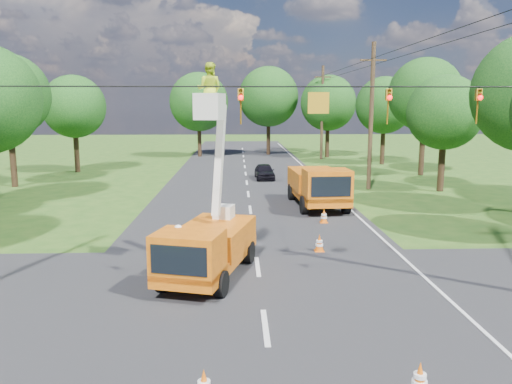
{
  "coord_description": "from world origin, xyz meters",
  "views": [
    {
      "loc": [
        -0.71,
        -12.25,
        5.77
      ],
      "look_at": [
        -0.02,
        6.04,
        2.6
      ],
      "focal_mm": 35.0,
      "sensor_mm": 36.0,
      "label": 1
    }
  ],
  "objects_px": {
    "pole_right_far": "(322,112)",
    "traffic_cone_2": "(319,243)",
    "second_truck": "(318,185)",
    "pole_right_mid": "(371,116)",
    "tree_far_c": "(328,103)",
    "traffic_cone_1": "(420,379)",
    "traffic_cone_3": "(324,216)",
    "tree_left_e": "(8,95)",
    "traffic_cone_6": "(302,195)",
    "tree_right_e": "(384,105)",
    "tree_far_a": "(199,102)",
    "tree_far_b": "(269,97)",
    "distant_car": "(264,171)",
    "tree_left_f": "(74,107)",
    "tree_right_c": "(445,113)",
    "bucket_truck": "(208,233)",
    "ground_worker": "(179,259)",
    "tree_right_d": "(425,95)"
  },
  "relations": [
    {
      "from": "pole_right_far",
      "to": "traffic_cone_2",
      "type": "bearing_deg",
      "value": -99.63
    },
    {
      "from": "second_truck",
      "to": "pole_right_mid",
      "type": "distance_m",
      "value": 8.66
    },
    {
      "from": "second_truck",
      "to": "tree_far_c",
      "type": "bearing_deg",
      "value": 75.66
    },
    {
      "from": "traffic_cone_1",
      "to": "traffic_cone_3",
      "type": "distance_m",
      "value": 14.98
    },
    {
      "from": "tree_left_e",
      "to": "traffic_cone_2",
      "type": "bearing_deg",
      "value": -41.48
    },
    {
      "from": "traffic_cone_6",
      "to": "tree_right_e",
      "type": "xyz_separation_m",
      "value": [
        10.57,
        19.36,
        5.45
      ]
    },
    {
      "from": "traffic_cone_2",
      "to": "pole_right_far",
      "type": "xyz_separation_m",
      "value": [
        5.95,
        35.1,
        4.75
      ]
    },
    {
      "from": "tree_far_a",
      "to": "tree_far_c",
      "type": "height_order",
      "value": "tree_far_a"
    },
    {
      "from": "tree_far_b",
      "to": "distant_car",
      "type": "bearing_deg",
      "value": -94.44
    },
    {
      "from": "traffic_cone_1",
      "to": "pole_right_far",
      "type": "relative_size",
      "value": 0.07
    },
    {
      "from": "tree_left_f",
      "to": "tree_far_a",
      "type": "xyz_separation_m",
      "value": [
        9.8,
        13.0,
        0.5
      ]
    },
    {
      "from": "tree_far_a",
      "to": "tree_far_b",
      "type": "xyz_separation_m",
      "value": [
        8.0,
        2.0,
        0.62
      ]
    },
    {
      "from": "tree_left_e",
      "to": "tree_right_c",
      "type": "xyz_separation_m",
      "value": [
        30.0,
        -3.0,
        -1.18
      ]
    },
    {
      "from": "bucket_truck",
      "to": "traffic_cone_3",
      "type": "height_order",
      "value": "bucket_truck"
    },
    {
      "from": "pole_right_far",
      "to": "ground_worker",
      "type": "bearing_deg",
      "value": -105.85
    },
    {
      "from": "tree_left_e",
      "to": "tree_right_d",
      "type": "relative_size",
      "value": 0.97
    },
    {
      "from": "second_truck",
      "to": "tree_far_a",
      "type": "xyz_separation_m",
      "value": [
        -8.91,
        29.26,
        4.91
      ]
    },
    {
      "from": "second_truck",
      "to": "ground_worker",
      "type": "bearing_deg",
      "value": -120.15
    },
    {
      "from": "ground_worker",
      "to": "traffic_cone_1",
      "type": "relative_size",
      "value": 2.75
    },
    {
      "from": "bucket_truck",
      "to": "traffic_cone_3",
      "type": "relative_size",
      "value": 10.09
    },
    {
      "from": "pole_right_far",
      "to": "tree_far_a",
      "type": "height_order",
      "value": "pole_right_far"
    },
    {
      "from": "traffic_cone_6",
      "to": "tree_left_e",
      "type": "height_order",
      "value": "tree_left_e"
    },
    {
      "from": "tree_left_e",
      "to": "tree_far_b",
      "type": "bearing_deg",
      "value": 49.28
    },
    {
      "from": "traffic_cone_2",
      "to": "ground_worker",
      "type": "bearing_deg",
      "value": -142.73
    },
    {
      "from": "tree_right_d",
      "to": "tree_far_a",
      "type": "bearing_deg",
      "value": 141.06
    },
    {
      "from": "distant_car",
      "to": "tree_left_f",
      "type": "relative_size",
      "value": 0.43
    },
    {
      "from": "tree_right_c",
      "to": "tree_right_d",
      "type": "bearing_deg",
      "value": 78.69
    },
    {
      "from": "tree_left_f",
      "to": "tree_right_e",
      "type": "distance_m",
      "value": 29.03
    },
    {
      "from": "ground_worker",
      "to": "tree_right_e",
      "type": "distance_m",
      "value": 38.05
    },
    {
      "from": "second_truck",
      "to": "tree_right_d",
      "type": "relative_size",
      "value": 0.69
    },
    {
      "from": "tree_far_a",
      "to": "pole_right_mid",
      "type": "bearing_deg",
      "value": -59.59
    },
    {
      "from": "tree_right_c",
      "to": "bucket_truck",
      "type": "bearing_deg",
      "value": -131.32
    },
    {
      "from": "pole_right_mid",
      "to": "second_truck",
      "type": "bearing_deg",
      "value": -126.21
    },
    {
      "from": "tree_right_c",
      "to": "tree_right_d",
      "type": "xyz_separation_m",
      "value": [
        1.6,
        8.0,
        1.37
      ]
    },
    {
      "from": "tree_far_c",
      "to": "traffic_cone_1",
      "type": "bearing_deg",
      "value": -97.94
    },
    {
      "from": "second_truck",
      "to": "traffic_cone_3",
      "type": "relative_size",
      "value": 9.43
    },
    {
      "from": "traffic_cone_6",
      "to": "tree_far_c",
      "type": "height_order",
      "value": "tree_far_c"
    },
    {
      "from": "pole_right_far",
      "to": "traffic_cone_1",
      "type": "bearing_deg",
      "value": -97.04
    },
    {
      "from": "traffic_cone_1",
      "to": "tree_far_b",
      "type": "distance_m",
      "value": 50.58
    },
    {
      "from": "bucket_truck",
      "to": "tree_right_d",
      "type": "distance_m",
      "value": 30.37
    },
    {
      "from": "traffic_cone_1",
      "to": "tree_left_f",
      "type": "xyz_separation_m",
      "value": [
        -17.72,
        35.17,
        5.33
      ]
    },
    {
      "from": "distant_car",
      "to": "pole_right_mid",
      "type": "distance_m",
      "value": 9.76
    },
    {
      "from": "traffic_cone_3",
      "to": "tree_right_e",
      "type": "height_order",
      "value": "tree_right_e"
    },
    {
      "from": "traffic_cone_3",
      "to": "tree_far_b",
      "type": "xyz_separation_m",
      "value": [
        -0.58,
        35.2,
        6.45
      ]
    },
    {
      "from": "tree_right_e",
      "to": "tree_far_c",
      "type": "height_order",
      "value": "tree_far_c"
    },
    {
      "from": "pole_right_far",
      "to": "tree_far_b",
      "type": "bearing_deg",
      "value": 137.73
    },
    {
      "from": "tree_left_e",
      "to": "tree_left_f",
      "type": "bearing_deg",
      "value": 75.96
    },
    {
      "from": "distant_car",
      "to": "tree_left_e",
      "type": "distance_m",
      "value": 19.41
    },
    {
      "from": "tree_left_f",
      "to": "tree_far_b",
      "type": "relative_size",
      "value": 0.81
    },
    {
      "from": "tree_right_d",
      "to": "tree_right_e",
      "type": "height_order",
      "value": "tree_right_d"
    }
  ]
}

